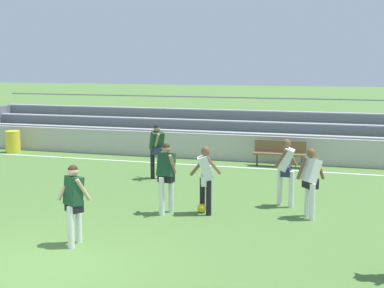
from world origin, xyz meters
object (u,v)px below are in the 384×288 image
at_px(bench_near_bin, 280,151).
at_px(player_white_overlapping, 286,166).
at_px(bleacher_stand, 238,130).
at_px(player_dark_pressing_high, 157,146).
at_px(player_white_challenging, 206,174).
at_px(player_white_trailing_run, 310,177).
at_px(trash_bin, 13,142).
at_px(soccer_ball, 202,208).
at_px(player_dark_on_ball, 166,172).
at_px(player_dark_wide_left, 74,198).

distance_m(bench_near_bin, player_white_overlapping, 5.46).
relative_size(bleacher_stand, player_dark_pressing_high, 13.79).
bearing_deg(player_white_challenging, player_white_trailing_run, 8.46).
xyz_separation_m(bleacher_stand, bench_near_bin, (2.12, -2.91, -0.33)).
bearing_deg(player_white_challenging, bleacher_stand, 97.96).
relative_size(bleacher_stand, trash_bin, 26.68).
bearing_deg(bleacher_stand, soccer_ball, -82.66).
xyz_separation_m(player_dark_on_ball, player_dark_pressing_high, (-1.66, 3.73, -0.00)).
distance_m(bench_near_bin, player_white_challenging, 6.69).
relative_size(player_dark_on_ball, player_white_overlapping, 1.00).
height_order(player_white_challenging, player_white_trailing_run, player_white_trailing_run).
height_order(player_white_challenging, player_white_overlapping, player_white_overlapping).
bearing_deg(soccer_ball, player_dark_pressing_high, 125.71).
xyz_separation_m(bleacher_stand, soccer_ball, (1.22, -9.48, -0.77)).
xyz_separation_m(player_white_trailing_run, soccer_ball, (-2.52, -0.29, -0.86)).
xyz_separation_m(trash_bin, player_white_trailing_run, (12.31, -6.13, 0.53)).
bearing_deg(player_white_overlapping, bench_near_bin, 99.91).
distance_m(player_dark_pressing_high, player_dark_wide_left, 6.49).
bearing_deg(player_dark_wide_left, soccer_ball, 60.79).
bearing_deg(player_dark_wide_left, player_white_trailing_run, 38.36).
relative_size(player_dark_wide_left, player_white_overlapping, 0.95).
bearing_deg(player_dark_wide_left, bench_near_bin, 74.82).
relative_size(player_white_trailing_run, player_white_overlapping, 0.96).
xyz_separation_m(player_dark_on_ball, player_white_trailing_run, (3.30, 0.63, -0.04)).
relative_size(bench_near_bin, player_dark_wide_left, 1.12).
distance_m(player_white_trailing_run, player_dark_pressing_high, 5.85).
relative_size(trash_bin, player_dark_wide_left, 0.54).
relative_size(player_white_trailing_run, soccer_ball, 7.44).
bearing_deg(player_dark_on_ball, player_dark_pressing_high, 113.97).
xyz_separation_m(player_dark_pressing_high, player_white_overlapping, (4.27, -2.19, 0.01)).
bearing_deg(player_white_trailing_run, soccer_ball, -173.43).
relative_size(bleacher_stand, player_dark_on_ball, 13.76).
height_order(player_dark_on_ball, player_white_overlapping, player_white_overlapping).
xyz_separation_m(player_white_overlapping, soccer_ball, (-1.84, -1.20, -0.91)).
relative_size(bench_near_bin, player_dark_pressing_high, 1.06).
bearing_deg(soccer_ball, player_white_challenging, -30.77).
xyz_separation_m(trash_bin, player_dark_on_ball, (9.01, -6.76, 0.58)).
height_order(bleacher_stand, soccer_ball, bleacher_stand).
bearing_deg(player_white_challenging, player_dark_pressing_high, 126.42).
xyz_separation_m(bench_near_bin, player_white_trailing_run, (1.62, -6.27, 0.42)).
height_order(bleacher_stand, player_white_trailing_run, bleacher_stand).
height_order(bench_near_bin, soccer_ball, bench_near_bin).
bearing_deg(trash_bin, player_white_overlapping, -24.16).
bearing_deg(player_white_overlapping, player_white_trailing_run, -53.07).
relative_size(trash_bin, player_white_overlapping, 0.51).
height_order(bleacher_stand, player_dark_pressing_high, bleacher_stand).
bearing_deg(trash_bin, bleacher_stand, 19.63).
relative_size(player_white_trailing_run, player_dark_wide_left, 1.02).
xyz_separation_m(bleacher_stand, player_dark_on_ball, (0.44, -9.81, 0.13)).
bearing_deg(player_white_challenging, soccer_ball, 149.23).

